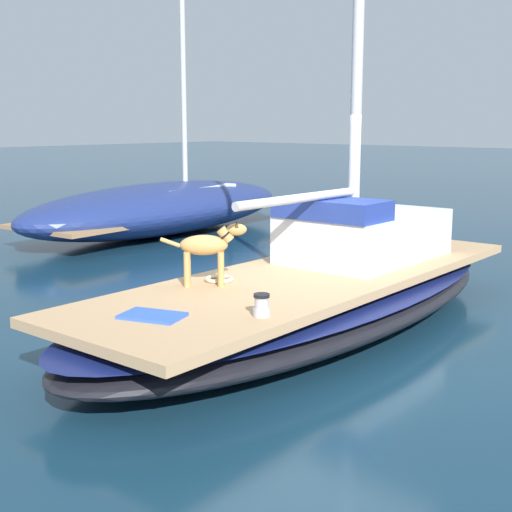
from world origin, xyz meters
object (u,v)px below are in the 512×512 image
(deck_towel, at_px, (152,316))
(moored_boat_port_side, at_px, (162,207))
(deck_winch, at_px, (262,306))
(dog_tan, at_px, (208,247))
(coiled_rope, at_px, (219,279))
(sailboat_main, at_px, (311,300))

(deck_towel, distance_m, moored_boat_port_side, 9.25)
(deck_winch, height_order, moored_boat_port_side, moored_boat_port_side)
(dog_tan, distance_m, deck_winch, 1.40)
(coiled_rope, relative_size, moored_boat_port_side, 0.04)
(sailboat_main, height_order, deck_winch, deck_winch)
(sailboat_main, height_order, deck_towel, deck_towel)
(coiled_rope, bearing_deg, sailboat_main, 61.84)
(deck_towel, xyz_separation_m, moored_boat_port_side, (-6.85, 6.22, -0.10))
(moored_boat_port_side, bearing_deg, deck_winch, -36.15)
(sailboat_main, bearing_deg, moored_boat_port_side, 151.29)
(dog_tan, bearing_deg, deck_winch, -24.51)
(dog_tan, bearing_deg, coiled_rope, 105.03)
(deck_winch, bearing_deg, moored_boat_port_side, 143.85)
(dog_tan, height_order, coiled_rope, dog_tan)
(sailboat_main, xyz_separation_m, deck_towel, (0.04, -2.48, 0.34))
(sailboat_main, xyz_separation_m, dog_tan, (-0.48, -1.24, 0.75))
(coiled_rope, bearing_deg, dog_tan, -74.97)
(sailboat_main, xyz_separation_m, deck_winch, (0.76, -1.80, 0.42))
(deck_winch, bearing_deg, dog_tan, 155.49)
(moored_boat_port_side, bearing_deg, dog_tan, -38.11)
(deck_winch, xyz_separation_m, deck_towel, (-0.73, -0.68, -0.08))
(deck_towel, bearing_deg, deck_winch, 43.10)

